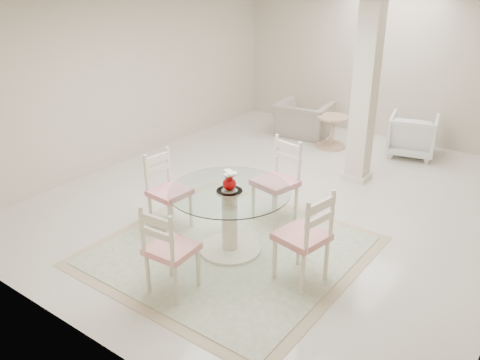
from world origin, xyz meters
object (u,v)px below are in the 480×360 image
Objects in this scene: red_vase at (229,180)px; recliner_taupe at (303,119)px; column at (365,94)px; side_table at (332,133)px; dining_chair_north at (280,175)px; armchair_white at (412,135)px; dining_table at (230,221)px; dining_chair_south at (167,245)px; dining_chair_east at (308,231)px; dining_chair_west at (165,185)px.

recliner_taupe is (-1.43, 4.20, -0.60)m from red_vase.
red_vase is 4.48m from recliner_taupe.
red_vase is at bearing 101.97° from recliner_taupe.
side_table is (-0.99, 1.07, -1.08)m from column.
dining_chair_north is 3.43m from armchair_white.
column reaches higher than side_table.
dining_chair_south is at bearing -90.12° from dining_table.
dining_chair_south is (-1.03, -1.00, -0.04)m from dining_chair_east.
dining_chair_south is (-0.01, -1.02, -0.33)m from red_vase.
dining_table is at bearing 101.94° from recliner_taupe.
dining_chair_south is (-0.31, -3.88, -0.76)m from column.
dining_chair_east is (0.72, -2.88, -0.73)m from column.
recliner_taupe is at bearing -139.47° from dining_chair_east.
dining_table is 1.04m from dining_chair_west.
dining_table is 4.44m from recliner_taupe.
red_vase reaches higher than dining_table.
red_vase reaches higher than armchair_white.
red_vase is at bearing -80.74° from dining_chair_east.
armchair_white is (1.63, 4.39, -0.22)m from dining_chair_west.
dining_chair_south is 5.46m from armchair_white.
column is 2.28× the size of dining_chair_east.
column is 11.29× the size of red_vase.
dining_chair_south is at bearing -90.28° from red_vase.
dining_table is at bearing 68.31° from armchair_white.
armchair_white is at bearing 82.10° from red_vase.
red_vase is 0.22× the size of dining_chair_west.
dining_chair_south reaches higher than recliner_taupe.
dining_chair_east is 1.45m from dining_chair_north.
column reaches higher than dining_chair_west.
armchair_white is 1.37× the size of side_table.
column is 1.99m from dining_chair_north.
recliner_taupe is at bearing 125.39° from dining_chair_north.
side_table is (-0.69, 3.93, -0.65)m from red_vase.
red_vase is (0.00, -0.00, 0.52)m from dining_table.
dining_chair_east is at bearing -75.92° from column.
side_table is (-1.71, 3.95, -0.36)m from dining_chair_east.
recliner_taupe is at bearing 142.35° from column.
column reaches higher than armchair_white.
dining_chair_north reaches higher than side_table.
dining_chair_north is at bearing -98.74° from column.
side_table is (0.33, 3.92, -0.31)m from dining_chair_west.
column is 4.67× the size of side_table.
dining_table is at bearing -93.89° from dining_chair_south.
column is 3.03m from dining_table.
red_vase is 1.07m from dining_chair_east.
dining_chair_east is at bearing 81.58° from armchair_white.
column is 2.91m from red_vase.
dining_chair_north is (-1.00, 1.05, 0.01)m from dining_chair_east.
dining_chair_east is 1.07× the size of dining_chair_west.
recliner_taupe reaches higher than side_table.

